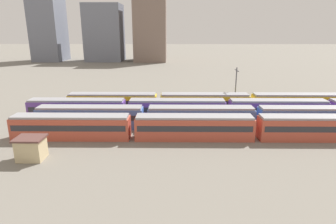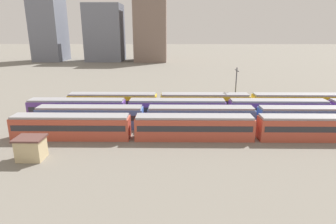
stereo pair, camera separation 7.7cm
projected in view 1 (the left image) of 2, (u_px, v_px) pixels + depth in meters
name	position (u px, v px, depth m)	size (l,w,h in m)	color
ground_plane	(101.00, 123.00, 51.85)	(600.00, 600.00, 0.00)	slate
train_track_2	(278.00, 109.00, 53.44)	(93.60, 3.06, 3.75)	#6B429E
train_track_3	(297.00, 103.00, 58.37)	(93.60, 3.06, 3.75)	yellow
catenary_pole_1	(236.00, 85.00, 60.75)	(0.24, 3.20, 8.65)	#4C4C51
signal_hut	(31.00, 148.00, 36.75)	(3.60, 3.00, 3.04)	#C6B284
distant_building_0	(49.00, 27.00, 151.60)	(14.42, 18.28, 35.35)	slate
distant_building_1	(104.00, 33.00, 152.09)	(19.06, 17.14, 29.32)	slate
distant_building_2	(151.00, 26.00, 150.82)	(16.51, 21.98, 36.46)	#7A665B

